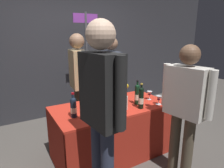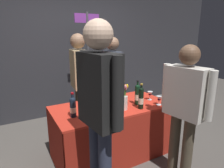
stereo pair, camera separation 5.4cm
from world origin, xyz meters
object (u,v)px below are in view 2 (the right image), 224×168
object	(u,v)px
display_bottle_0	(88,102)
vendor_presenter	(112,75)
wine_glass_mid	(150,94)
taster_foreground_right	(185,103)
tasting_table	(112,120)
flower_vase	(124,100)
wine_glass_near_vendor	(159,99)
featured_wine_bottle	(141,98)
booth_signpost	(88,58)

from	to	relation	value
display_bottle_0	vendor_presenter	distance (m)	1.19
wine_glass_mid	taster_foreground_right	world-z (taller)	taster_foreground_right
tasting_table	flower_vase	distance (m)	0.40
tasting_table	wine_glass_mid	bearing A→B (deg)	-5.97
wine_glass_near_vendor	taster_foreground_right	size ratio (longest dim) A/B	0.08
flower_vase	vendor_presenter	size ratio (longest dim) A/B	0.25
featured_wine_bottle	display_bottle_0	xyz separation A→B (m)	(-0.65, 0.18, -0.00)
flower_vase	booth_signpost	world-z (taller)	booth_signpost
tasting_table	taster_foreground_right	bearing A→B (deg)	-58.99
display_bottle_0	booth_signpost	size ratio (longest dim) A/B	0.16
display_bottle_0	wine_glass_near_vendor	xyz separation A→B (m)	(0.96, -0.19, -0.06)
taster_foreground_right	booth_signpost	size ratio (longest dim) A/B	0.77
wine_glass_mid	taster_foreground_right	distance (m)	0.74
tasting_table	display_bottle_0	xyz separation A→B (m)	(-0.38, -0.09, 0.36)
featured_wine_bottle	vendor_presenter	world-z (taller)	vendor_presenter
tasting_table	booth_signpost	size ratio (longest dim) A/B	0.77
vendor_presenter	booth_signpost	world-z (taller)	booth_signpost
featured_wine_bottle	flower_vase	world-z (taller)	flower_vase
tasting_table	vendor_presenter	bearing A→B (deg)	60.23
wine_glass_near_vendor	booth_signpost	size ratio (longest dim) A/B	0.06
vendor_presenter	taster_foreground_right	xyz separation A→B (m)	(0.04, -1.55, -0.04)
taster_foreground_right	booth_signpost	world-z (taller)	booth_signpost
featured_wine_bottle	tasting_table	bearing A→B (deg)	134.70
wine_glass_near_vendor	taster_foreground_right	world-z (taller)	taster_foreground_right
flower_vase	tasting_table	bearing A→B (deg)	109.35
tasting_table	booth_signpost	bearing A→B (deg)	82.04
vendor_presenter	featured_wine_bottle	bearing A→B (deg)	-3.69
wine_glass_near_vendor	wine_glass_mid	bearing A→B (deg)	83.27
vendor_presenter	taster_foreground_right	distance (m)	1.55
wine_glass_mid	flower_vase	size ratio (longest dim) A/B	0.31
wine_glass_mid	wine_glass_near_vendor	bearing A→B (deg)	-96.73
vendor_presenter	taster_foreground_right	size ratio (longest dim) A/B	1.04
display_bottle_0	wine_glass_mid	bearing A→B (deg)	1.61
featured_wine_bottle	taster_foreground_right	size ratio (longest dim) A/B	0.21
taster_foreground_right	wine_glass_mid	bearing A→B (deg)	-18.53
vendor_presenter	booth_signpost	size ratio (longest dim) A/B	0.79
booth_signpost	display_bottle_0	bearing A→B (deg)	-113.14
tasting_table	taster_foreground_right	world-z (taller)	taster_foreground_right
display_bottle_0	wine_glass_near_vendor	bearing A→B (deg)	-11.33
flower_vase	taster_foreground_right	bearing A→B (deg)	-55.65
wine_glass_near_vendor	vendor_presenter	distance (m)	1.06
tasting_table	wine_glass_near_vendor	world-z (taller)	wine_glass_near_vendor
tasting_table	wine_glass_mid	world-z (taller)	wine_glass_mid
tasting_table	wine_glass_mid	size ratio (longest dim) A/B	12.41
flower_vase	booth_signpost	bearing A→B (deg)	85.95
wine_glass_near_vendor	vendor_presenter	world-z (taller)	vendor_presenter
display_bottle_0	wine_glass_mid	size ratio (longest dim) A/B	2.61
flower_vase	taster_foreground_right	distance (m)	0.72
wine_glass_mid	vendor_presenter	xyz separation A→B (m)	(-0.16, 0.82, 0.15)
tasting_table	taster_foreground_right	size ratio (longest dim) A/B	1.01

